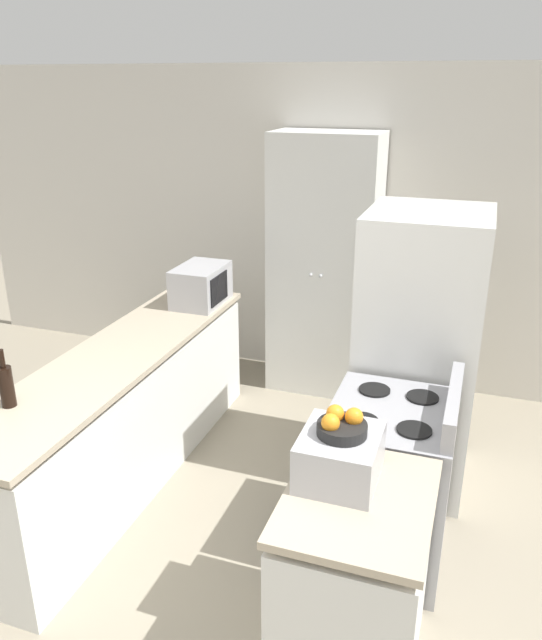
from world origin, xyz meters
The scene contains 10 objects.
wall_back centered at (0.00, 3.41, 1.30)m, with size 7.00×0.06×2.60m.
counter_left centered at (-0.86, 1.41, 0.43)m, with size 0.60×2.63×0.89m.
counter_right centered at (0.86, 0.48, 0.43)m, with size 0.60×0.76×0.89m.
pantry_cabinet centered at (0.02, 3.12, 1.06)m, with size 0.84×0.51×2.11m.
stove centered at (0.88, 1.25, 0.45)m, with size 0.66×0.73×1.05m.
refrigerator centered at (0.91, 2.04, 0.89)m, with size 0.74×0.78×1.77m.
microwave centered at (-0.74, 2.41, 1.04)m, with size 0.33×0.47×0.29m.
wine_bottle centered at (-1.01, 0.64, 1.01)m, with size 0.07×0.07×0.32m.
toaster_oven centered at (0.75, 0.58, 1.00)m, with size 0.33×0.36×0.21m.
fruit_bowl centered at (0.75, 0.60, 1.14)m, with size 0.21×0.21×0.11m.
Camera 1 is at (1.21, -1.62, 2.47)m, focal length 35.00 mm.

